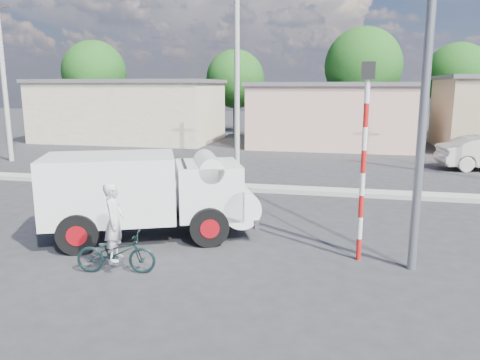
% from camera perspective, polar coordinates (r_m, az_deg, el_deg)
% --- Properties ---
extents(ground_plane, '(120.00, 120.00, 0.00)m').
position_cam_1_polar(ground_plane, '(10.04, -4.48, -11.27)').
color(ground_plane, '#272729').
rests_on(ground_plane, ground).
extents(median, '(40.00, 0.80, 0.16)m').
position_cam_1_polar(median, '(17.49, 3.13, -1.05)').
color(median, '#99968E').
rests_on(median, ground).
extents(truck, '(5.58, 3.76, 2.17)m').
position_cam_1_polar(truck, '(12.11, -10.72, -1.46)').
color(truck, black).
rests_on(truck, ground).
extents(bicycle, '(1.74, 0.86, 0.87)m').
position_cam_1_polar(bicycle, '(10.23, -14.87, -8.57)').
color(bicycle, black).
rests_on(bicycle, ground).
extents(cyclist, '(0.49, 0.66, 1.64)m').
position_cam_1_polar(cyclist, '(10.11, -14.98, -6.54)').
color(cyclist, silver).
rests_on(cyclist, ground).
extents(traffic_pole, '(0.28, 0.18, 4.36)m').
position_cam_1_polar(traffic_pole, '(10.44, 14.92, 4.04)').
color(traffic_pole, red).
rests_on(traffic_pole, ground).
extents(streetlight, '(2.34, 0.22, 9.00)m').
position_cam_1_polar(streetlight, '(10.20, 21.21, 16.85)').
color(streetlight, slate).
rests_on(streetlight, ground).
extents(building_row, '(37.80, 7.30, 4.44)m').
position_cam_1_polar(building_row, '(30.94, 9.48, 8.15)').
color(building_row, '#C0B691').
rests_on(building_row, ground).
extents(tree_row, '(51.24, 7.43, 8.42)m').
position_cam_1_polar(tree_row, '(37.69, 20.11, 12.49)').
color(tree_row, '#38281E').
rests_on(tree_row, ground).
extents(utility_poles, '(35.40, 0.24, 8.00)m').
position_cam_1_polar(utility_poles, '(20.85, 14.14, 11.71)').
color(utility_poles, '#99968E').
rests_on(utility_poles, ground).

